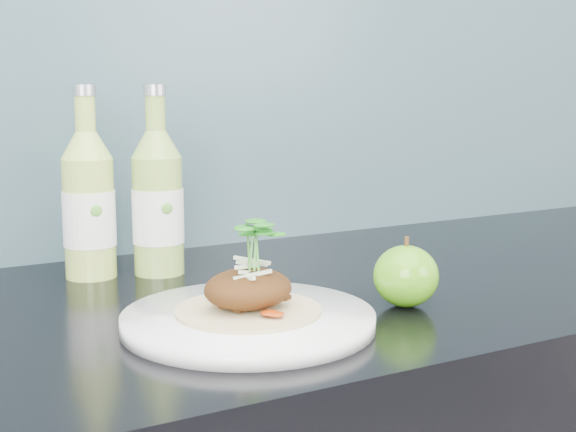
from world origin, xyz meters
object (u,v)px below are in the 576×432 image
cider_bottle_left (89,205)px  cider_bottle_right (158,203)px  dinner_plate (248,320)px  green_apple (406,276)px

cider_bottle_left → cider_bottle_right: 0.09m
dinner_plate → cider_bottle_right: bearing=89.2°
cider_bottle_left → cider_bottle_right: bearing=-12.8°
dinner_plate → cider_bottle_right: (0.00, 0.27, 0.08)m
green_apple → cider_bottle_left: 0.41m
green_apple → cider_bottle_right: (-0.18, 0.28, 0.06)m
cider_bottle_right → dinner_plate: bearing=-93.9°
cider_bottle_left → cider_bottle_right: size_ratio=1.00×
green_apple → cider_bottle_left: (-0.27, 0.31, 0.06)m
dinner_plate → green_apple: size_ratio=3.13×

